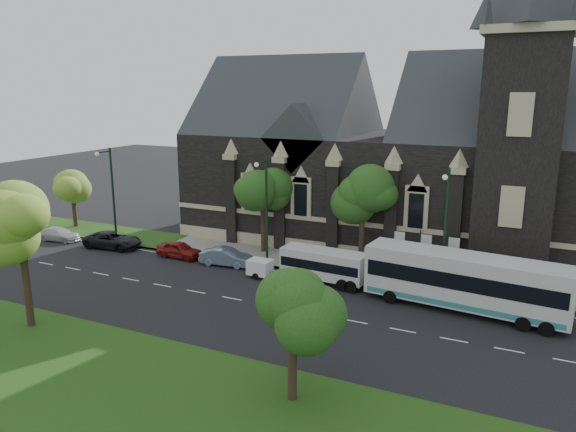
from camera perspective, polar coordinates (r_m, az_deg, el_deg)
The scene contains 21 objects.
ground at distance 36.86m, azimuth -1.89°, elevation -9.44°, with size 160.00×160.00×0.00m, color black.
sidewalk at distance 44.96m, azimuth 3.62°, elevation -5.08°, with size 80.00×5.00×0.15m, color gray.
museum at distance 50.48m, azimuth 13.13°, elevation 6.06°, with size 40.00×17.70×29.90m.
tree_park_near at distance 35.59m, azimuth -25.97°, elevation -0.78°, with size 4.42×4.42×8.56m.
tree_park_east at distance 24.86m, azimuth 1.01°, elevation -9.53°, with size 3.40×3.40×6.28m.
tree_walk_right at distance 43.59m, azimuth 8.25°, elevation 2.03°, with size 4.08×4.08×7.80m.
tree_walk_left at distance 46.94m, azimuth -2.33°, elevation 2.86°, with size 3.91×3.91×7.64m.
tree_walk_far at distance 60.03m, azimuth -21.61°, elevation 3.16°, with size 3.40×3.40×6.28m.
street_lamp_near at distance 38.84m, azimuth 16.25°, elevation -0.84°, with size 0.36×1.88×9.00m.
street_lamp_mid at distance 43.11m, azimuth -2.41°, elevation 1.07°, with size 0.36×1.88×9.00m.
street_lamp_far at distance 52.33m, azimuth -18.17°, elevation 2.60°, with size 0.36×1.88×9.00m.
banner_flag_left at distance 42.03m, azimuth 11.42°, elevation -3.36°, with size 0.90×0.10×4.00m.
banner_flag_center at distance 41.64m, azimuth 14.10°, elevation -3.66°, with size 0.90×0.10×4.00m.
banner_flag_right at distance 41.34m, azimuth 16.82°, elevation -3.96°, with size 0.90×0.10×4.00m.
tour_coach at distance 37.22m, azimuth 18.16°, elevation -6.52°, with size 13.15×4.07×3.77m.
shuttle_bus at distance 40.62m, azimuth 3.84°, elevation -5.07°, with size 6.61×2.67×2.51m.
box_trailer at distance 41.95m, azimuth -2.96°, elevation -5.43°, with size 2.61×1.54×1.38m.
sedan at distance 44.89m, azimuth -6.54°, elevation -4.31°, with size 1.53×4.40×1.45m, color #7589A9.
car_far_red at distance 47.54m, azimuth -11.41°, elevation -3.50°, with size 1.67×4.15×1.41m, color maroon.
car_far_white at distance 56.26m, azimuth -23.03°, elevation -1.78°, with size 1.73×4.27×1.24m, color silver.
car_far_black at distance 51.92m, azimuth -17.99°, elevation -2.42°, with size 2.47×5.35×1.49m, color black.
Camera 1 is at (15.50, -30.24, 14.30)m, focal length 33.67 mm.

